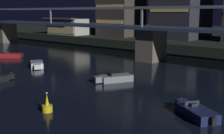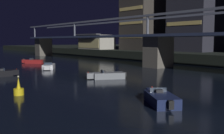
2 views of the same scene
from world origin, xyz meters
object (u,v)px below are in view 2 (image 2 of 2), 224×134
river_bridge (158,42)px  tower_west_low (142,16)px  speedboat_mid_left (160,99)px  speedboat_far_left (107,75)px  speedboat_near_left (34,62)px  channel_buoy (19,90)px  speedboat_mid_center (49,67)px  waterfront_pavilion (96,42)px

river_bridge → tower_west_low: tower_west_low is taller
river_bridge → speedboat_mid_left: river_bridge is taller
river_bridge → speedboat_far_left: 17.65m
speedboat_near_left → channel_buoy: 34.00m
speedboat_mid_left → river_bridge: bearing=131.8°
river_bridge → speedboat_far_left: size_ratio=21.09×
tower_west_low → speedboat_mid_center: size_ratio=4.10×
waterfront_pavilion → tower_west_low: bearing=23.6°
speedboat_near_left → speedboat_mid_center: bearing=-11.2°
tower_west_low → speedboat_near_left: (0.08, -32.61, -11.50)m
river_bridge → speedboat_far_left: (5.68, -16.17, -4.19)m
speedboat_mid_left → speedboat_far_left: 14.24m
speedboat_near_left → speedboat_mid_left: 41.58m
waterfront_pavilion → speedboat_mid_left: bearing=-30.9°
speedboat_near_left → speedboat_far_left: bearing=-3.5°
waterfront_pavilion → speedboat_far_left: (42.07, -28.09, -4.02)m
waterfront_pavilion → speedboat_far_left: size_ratio=2.51×
channel_buoy → speedboat_mid_center: bearing=147.9°
speedboat_mid_center → channel_buoy: (18.69, -11.75, 0.06)m
tower_west_low → channel_buoy: (30.98, -46.78, -11.44)m
speedboat_far_left → speedboat_mid_center: bearing=-177.4°
river_bridge → speedboat_near_left: (-22.04, -14.46, -4.19)m
waterfront_pavilion → speedboat_mid_center: (26.55, -28.80, -4.02)m
speedboat_near_left → channel_buoy: (30.90, -14.17, 0.06)m
waterfront_pavilion → speedboat_mid_left: 64.67m
river_bridge → speedboat_mid_center: size_ratio=21.66×
river_bridge → speedboat_mid_left: 28.81m
river_bridge → speedboat_mid_center: river_bridge is taller
speedboat_far_left → tower_west_low: bearing=129.0°
speedboat_far_left → channel_buoy: channel_buoy is taller
tower_west_low → waterfront_pavilion: tower_west_low is taller
waterfront_pavilion → speedboat_mid_left: size_ratio=2.58×
tower_west_low → waterfront_pavilion: 17.27m
tower_west_low → speedboat_near_left: size_ratio=4.25×
speedboat_mid_center → channel_buoy: channel_buoy is taller
river_bridge → speedboat_far_left: bearing=-70.6°
river_bridge → speedboat_mid_left: bearing=-48.2°
speedboat_mid_center → speedboat_near_left: bearing=168.8°
speedboat_far_left → channel_buoy: (3.18, -12.46, 0.06)m
speedboat_near_left → channel_buoy: size_ratio=2.64×
river_bridge → tower_west_low: 29.54m
waterfront_pavilion → speedboat_far_left: 50.74m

